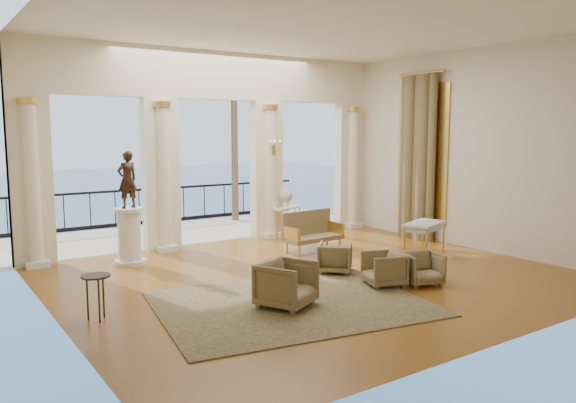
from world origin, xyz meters
TOP-DOWN VIEW (x-y plane):
  - floor at (0.00, 0.00)m, footprint 9.00×9.00m
  - room_walls at (0.00, -1.12)m, footprint 9.00×9.00m
  - arcade at (-0.00, 3.82)m, footprint 9.00×0.56m
  - terrace at (0.00, 5.80)m, footprint 10.00×3.60m
  - balustrade at (0.00, 7.40)m, footprint 9.00×0.06m
  - palm_tree at (2.00, 6.60)m, footprint 2.00×2.00m
  - curtain at (4.28, 1.50)m, footprint 0.33×1.40m
  - window_frame at (4.47, 1.50)m, footprint 0.04×1.60m
  - wall_sconce at (1.40, 3.51)m, footprint 0.30×0.11m
  - rug at (-1.30, -1.15)m, footprint 4.52×3.79m
  - armchair_a at (-1.43, -1.23)m, footprint 1.00×0.97m
  - armchair_b at (1.24, -1.52)m, footprint 0.77×0.75m
  - armchair_c at (0.63, -1.20)m, footprint 0.77×0.79m
  - armchair_d at (0.50, -0.02)m, footprint 0.84×0.84m
  - settee at (1.28, 1.80)m, footprint 1.38×0.64m
  - game_table at (3.00, 0.02)m, footprint 1.19×0.90m
  - pedestal at (-2.49, 2.85)m, footprint 0.62×0.62m
  - statue at (-2.49, 2.85)m, footprint 0.47×0.36m
  - console_table at (1.78, 3.55)m, footprint 0.85×0.55m
  - urn at (1.78, 3.55)m, footprint 0.36×0.36m
  - side_table at (-4.00, -0.21)m, footprint 0.41×0.41m

SIDE VIEW (x-z plane):
  - terrace at x=0.00m, z-range -0.10..0.00m
  - floor at x=0.00m, z-range 0.00..0.00m
  - rug at x=-1.30m, z-range 0.00..0.02m
  - armchair_d at x=0.50m, z-range 0.00..0.63m
  - armchair_b at x=1.24m, z-range 0.00..0.63m
  - armchair_c at x=0.63m, z-range 0.00..0.65m
  - armchair_a at x=-1.43m, z-range 0.00..0.78m
  - balustrade at x=0.00m, z-range -0.11..0.92m
  - settee at x=1.28m, z-range 0.00..0.89m
  - pedestal at x=-2.49m, z-range -0.02..1.12m
  - side_table at x=-4.00m, z-range 0.24..0.89m
  - console_table at x=1.78m, z-range 0.25..1.00m
  - game_table at x=3.00m, z-range 0.29..1.02m
  - urn at x=1.78m, z-range 0.79..1.26m
  - statue at x=-2.49m, z-range 1.14..2.29m
  - curtain at x=4.28m, z-range -0.03..4.06m
  - window_frame at x=4.47m, z-range 0.40..3.80m
  - wall_sconce at x=1.40m, z-range 2.06..2.40m
  - arcade at x=0.00m, z-range 0.33..4.83m
  - room_walls at x=0.00m, z-range -1.62..7.38m
  - palm_tree at x=2.00m, z-range 1.84..6.34m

